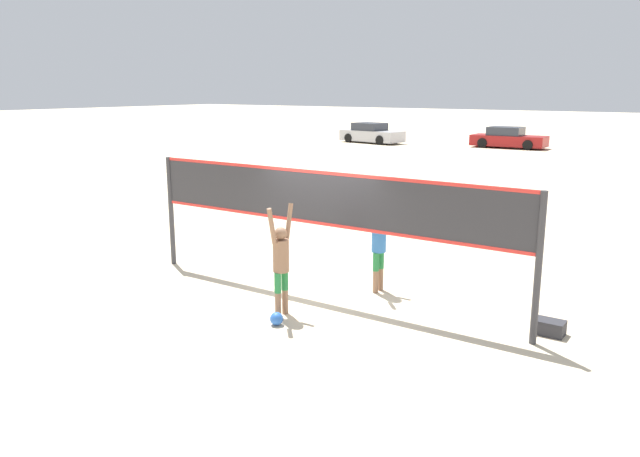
% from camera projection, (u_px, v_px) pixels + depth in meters
% --- Properties ---
extents(ground_plane, '(200.00, 200.00, 0.00)m').
position_uv_depth(ground_plane, '(320.00, 296.00, 11.89)').
color(ground_plane, beige).
extents(volleyball_net, '(8.11, 0.11, 2.41)m').
position_uv_depth(volleyball_net, '(320.00, 207.00, 11.51)').
color(volleyball_net, '#38383D').
rests_on(volleyball_net, ground_plane).
extents(player_spiker, '(0.28, 0.68, 1.95)m').
position_uv_depth(player_spiker, '(281.00, 259.00, 10.67)').
color(player_spiker, '#8C664C').
rests_on(player_spiker, ground_plane).
extents(player_blocker, '(0.28, 0.68, 1.96)m').
position_uv_depth(player_blocker, '(379.00, 240.00, 11.95)').
color(player_blocker, '#8C664C').
rests_on(player_blocker, ground_plane).
extents(volleyball, '(0.22, 0.22, 0.22)m').
position_uv_depth(volleyball, '(277.00, 319.00, 10.41)').
color(volleyball, blue).
rests_on(volleyball, ground_plane).
extents(gear_bag, '(0.49, 0.33, 0.24)m').
position_uv_depth(gear_bag, '(549.00, 327.00, 10.03)').
color(gear_bag, '#2D2D33').
rests_on(gear_bag, ground_plane).
extents(parked_car_near, '(4.86, 2.57, 1.41)m').
position_uv_depth(parked_car_near, '(371.00, 134.00, 44.56)').
color(parked_car_near, '#B7B7BC').
rests_on(parked_car_near, ground_plane).
extents(parked_car_far, '(4.79, 2.14, 1.36)m').
position_uv_depth(parked_car_far, '(508.00, 138.00, 40.84)').
color(parked_car_far, maroon).
rests_on(parked_car_far, ground_plane).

